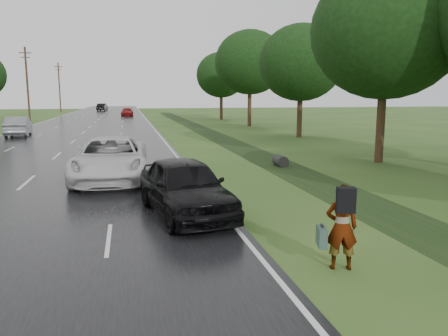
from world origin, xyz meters
TOP-DOWN VIEW (x-y plane):
  - road at (0.00, 45.00)m, footprint 14.00×180.00m
  - edge_stripe_east at (6.75, 45.00)m, footprint 0.12×180.00m
  - edge_stripe_west at (-6.75, 45.00)m, footprint 0.12×180.00m
  - center_line at (0.00, 45.00)m, footprint 0.12×180.00m
  - drainage_ditch at (11.50, 18.71)m, footprint 2.20×120.00m
  - utility_pole_far at (-9.20, 55.00)m, footprint 1.60×0.26m
  - utility_pole_distant at (-9.20, 85.00)m, footprint 1.60×0.26m
  - tree_east_b at (17.00, 10.00)m, footprint 7.60×7.60m
  - tree_east_c at (18.20, 24.00)m, footprint 7.00×7.00m
  - tree_east_d at (17.80, 38.00)m, footprint 8.00×8.00m
  - tree_east_f at (17.50, 52.00)m, footprint 7.20×7.20m
  - pedestrian at (8.18, -2.80)m, footprint 0.85×0.85m
  - white_pickup at (3.33, 7.78)m, footprint 3.14×6.44m
  - dark_sedan at (5.63, 1.85)m, footprint 2.78×5.19m
  - silver_sedan at (-5.08, 29.75)m, footprint 2.20×5.15m
  - far_car_red at (4.11, 63.87)m, footprint 2.13×4.76m
  - far_car_dark at (-1.24, 90.96)m, footprint 2.34×5.18m

SIDE VIEW (x-z plane):
  - road at x=0.00m, z-range 0.00..0.04m
  - drainage_ditch at x=11.50m, z-range -0.24..0.32m
  - edge_stripe_east at x=6.75m, z-range 0.04..0.05m
  - edge_stripe_west at x=-6.75m, z-range 0.04..0.05m
  - center_line at x=0.00m, z-range 0.04..0.05m
  - far_car_red at x=4.11m, z-range 0.04..1.39m
  - far_car_dark at x=-1.24m, z-range 0.04..1.69m
  - silver_sedan at x=-5.08m, z-range 0.04..1.69m
  - dark_sedan at x=5.63m, z-range 0.04..1.72m
  - pedestrian at x=8.18m, z-range 0.03..1.79m
  - white_pickup at x=3.33m, z-range 0.04..1.80m
  - utility_pole_far at x=-9.20m, z-range 0.20..10.20m
  - utility_pole_distant at x=-9.20m, z-range 0.20..10.20m
  - tree_east_c at x=18.20m, z-range 1.49..10.78m
  - tree_east_f at x=17.50m, z-range 1.56..11.18m
  - tree_east_b at x=17.00m, z-range 1.63..11.74m
  - tree_east_d at x=17.80m, z-range 1.77..12.53m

